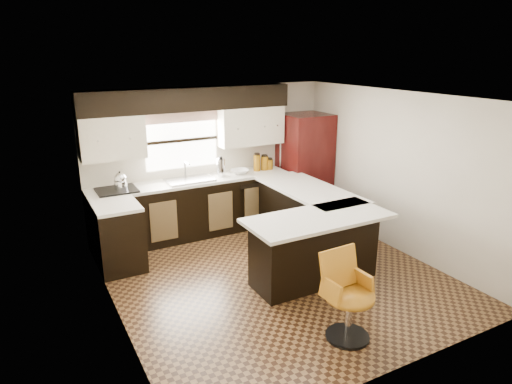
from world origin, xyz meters
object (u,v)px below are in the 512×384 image
refrigerator (304,166)px  bar_chair (350,298)px  peninsula_return (314,249)px  peninsula_long (305,219)px

refrigerator → bar_chair: bearing=-116.7°
peninsula_return → bar_chair: 1.29m
peninsula_return → bar_chair: size_ratio=1.72×
refrigerator → bar_chair: (-1.72, -3.41, -0.46)m
peninsula_long → bar_chair: bearing=-113.2°
peninsula_long → peninsula_return: bearing=-118.3°
peninsula_long → bar_chair: bar_chair is taller
peninsula_long → bar_chair: 2.39m
peninsula_long → bar_chair: size_ratio=2.03×
peninsula_long → refrigerator: size_ratio=1.04×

